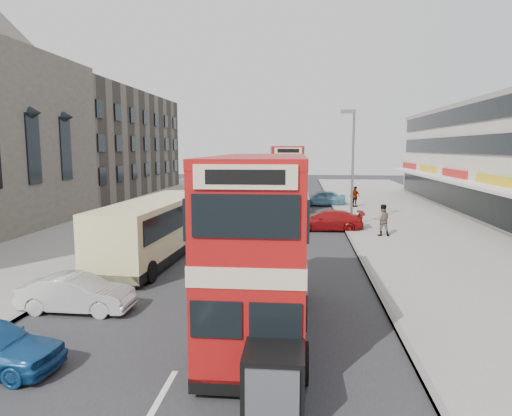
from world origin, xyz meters
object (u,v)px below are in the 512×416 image
at_px(bus_main, 261,244).
at_px(car_right_c, 322,198).
at_px(cyclist, 306,211).
at_px(car_left_front, 77,293).
at_px(car_right_b, 332,218).
at_px(bus_second, 286,176).
at_px(pedestrian_near, 382,220).
at_px(street_lamp, 352,159).
at_px(coach, 156,227).
at_px(pedestrian_far, 355,197).
at_px(car_right_a, 328,221).

xyz_separation_m(bus_main, car_right_c, (3.20, 30.30, -1.97)).
height_order(car_right_c, cyclist, cyclist).
xyz_separation_m(car_left_front, car_right_b, (9.84, 18.23, -0.10)).
bearing_deg(car_right_c, bus_main, -10.12).
relative_size(car_left_front, car_right_c, 0.87).
distance_m(car_right_c, cyclist, 9.31).
xyz_separation_m(bus_second, pedestrian_near, (6.49, -14.27, -1.76)).
relative_size(street_lamp, coach, 0.77).
xyz_separation_m(coach, cyclist, (7.64, 12.61, -0.86)).
bearing_deg(bus_main, car_right_b, -100.58).
bearing_deg(car_left_front, cyclist, -20.89).
bearing_deg(pedestrian_near, coach, 29.91).
bearing_deg(pedestrian_near, car_right_c, -76.91).
xyz_separation_m(pedestrian_far, cyclist, (-4.56, -7.70, -0.32)).
xyz_separation_m(street_lamp, car_right_c, (-1.40, 12.01, -4.03)).
height_order(coach, pedestrian_near, coach).
bearing_deg(car_left_front, coach, -1.90).
relative_size(pedestrian_near, pedestrian_far, 1.05).
bearing_deg(car_right_a, bus_main, -10.42).
height_order(street_lamp, car_right_a, street_lamp).
bearing_deg(cyclist, street_lamp, -51.31).
xyz_separation_m(pedestrian_near, cyclist, (-4.64, 6.08, -0.37)).
distance_m(pedestrian_far, cyclist, 8.96).
bearing_deg(car_right_a, pedestrian_far, 164.37).
relative_size(pedestrian_far, cyclist, 0.82).
distance_m(car_left_front, pedestrian_far, 30.49).
xyz_separation_m(bus_second, pedestrian_far, (6.41, -0.48, -1.81)).
relative_size(bus_main, car_right_a, 1.99).
height_order(coach, car_right_a, coach).
height_order(bus_main, cyclist, bus_main).
height_order(car_right_a, pedestrian_far, pedestrian_far).
bearing_deg(street_lamp, pedestrian_far, 81.73).
height_order(street_lamp, coach, street_lamp).
bearing_deg(pedestrian_far, car_right_b, -135.22).
bearing_deg(street_lamp, cyclist, 136.69).
distance_m(car_right_b, cyclist, 2.62).
distance_m(pedestrian_near, cyclist, 7.66).
bearing_deg(bus_main, car_left_front, -9.90).
distance_m(coach, car_right_b, 14.39).
bearing_deg(coach, bus_second, 77.36).
relative_size(street_lamp, pedestrian_near, 4.09).
relative_size(car_left_front, cyclist, 1.68).
bearing_deg(car_right_b, pedestrian_far, 166.95).
xyz_separation_m(bus_main, car_right_b, (3.42, 19.29, -2.19)).
bearing_deg(bus_second, street_lamp, 109.10).
bearing_deg(car_right_b, street_lamp, 52.68).
height_order(coach, car_right_c, coach).
bearing_deg(car_right_b, car_left_front, -25.51).
bearing_deg(car_right_c, bus_second, -78.44).
bearing_deg(car_right_b, car_right_c, -176.05).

